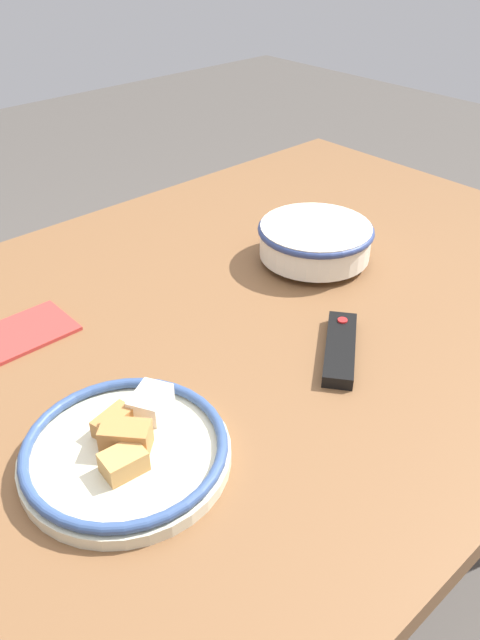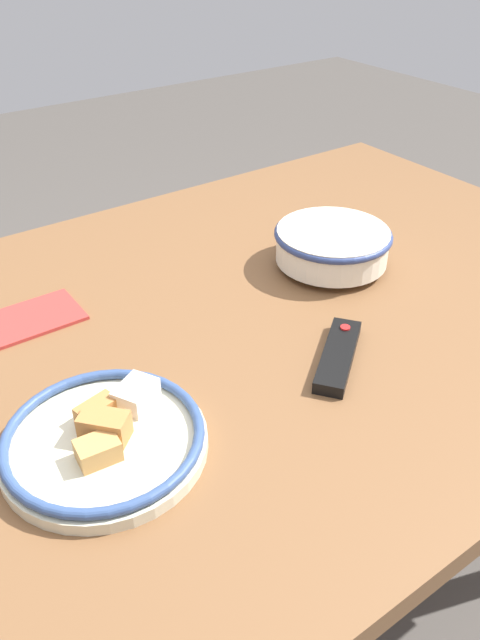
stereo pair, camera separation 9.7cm
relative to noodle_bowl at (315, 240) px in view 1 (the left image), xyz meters
The scene contains 6 objects.
ground_plane 0.81m from the noodle_bowl, ahead, with size 8.00×8.00×0.00m, color #4C4742.
dining_table 0.26m from the noodle_bowl, ahead, with size 1.58×1.04×0.73m.
noodle_bowl is the anchor object (origin of this frame).
food_plate 0.59m from the noodle_bowl, 18.63° to the left, with size 0.26×0.26×0.05m.
tv_remote 0.30m from the noodle_bowl, 50.00° to the left, with size 0.16×0.14×0.02m.
folded_napkin 0.55m from the noodle_bowl, 16.12° to the right, with size 0.16×0.11×0.01m.
Camera 1 is at (0.59, 0.65, 1.32)m, focal length 35.00 mm.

